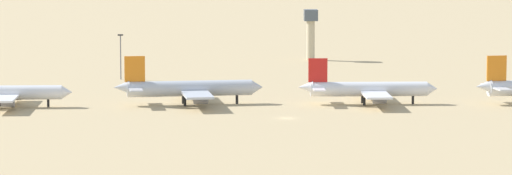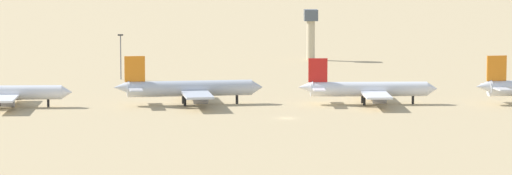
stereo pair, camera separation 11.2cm
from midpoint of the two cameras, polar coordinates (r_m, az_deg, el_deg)
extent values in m
plane|color=tan|center=(350.74, 1.30, -1.33)|extent=(4000.00, 4000.00, 0.00)
cylinder|color=white|center=(377.89, -10.74, -0.22)|extent=(32.15, 4.18, 4.02)
cone|color=white|center=(375.84, -8.10, -0.20)|extent=(3.03, 3.83, 3.82)
cube|color=white|center=(377.82, -10.59, -0.31)|extent=(6.99, 32.16, 0.56)
cylinder|color=slate|center=(385.26, -10.29, -0.37)|extent=(3.63, 2.23, 2.21)
cylinder|color=slate|center=(370.46, -10.59, -0.66)|extent=(3.63, 2.23, 2.21)
cylinder|color=black|center=(376.76, -8.89, -0.68)|extent=(0.70, 0.70, 2.21)
cylinder|color=black|center=(380.85, -10.91, -0.64)|extent=(0.70, 0.70, 2.21)
cylinder|color=silver|center=(377.62, -2.85, -0.04)|extent=(35.86, 8.30, 4.45)
cone|color=silver|center=(380.05, 0.05, 0.01)|extent=(3.78, 4.56, 4.23)
cone|color=silver|center=(376.09, -5.78, 0.01)|extent=(4.83, 4.24, 3.78)
cube|color=orange|center=(375.72, -5.22, 0.80)|extent=(5.81, 1.18, 7.23)
cube|color=silver|center=(380.73, -5.25, 0.06)|extent=(4.36, 7.91, 0.40)
cube|color=silver|center=(371.91, -5.17, -0.10)|extent=(4.36, 7.91, 0.40)
cube|color=silver|center=(377.81, -2.68, -0.14)|extent=(11.39, 36.20, 0.62)
cylinder|color=slate|center=(386.35, -2.64, -0.22)|extent=(4.25, 2.87, 2.45)
cylinder|color=slate|center=(369.89, -2.37, -0.53)|extent=(4.25, 2.87, 2.45)
cylinder|color=black|center=(379.64, -0.81, -0.52)|extent=(0.78, 0.78, 2.45)
cylinder|color=black|center=(380.51, -3.14, -0.51)|extent=(0.78, 0.78, 2.45)
cylinder|color=black|center=(375.24, -3.06, -0.62)|extent=(0.78, 0.78, 2.45)
cylinder|color=white|center=(379.51, 4.87, -0.07)|extent=(33.37, 4.34, 4.17)
cone|color=white|center=(382.14, 7.57, -0.05)|extent=(3.15, 3.98, 3.96)
cone|color=white|center=(377.66, 2.14, 0.01)|extent=(4.19, 3.56, 3.54)
cube|color=red|center=(377.40, 2.68, 0.75)|extent=(5.42, 0.55, 6.77)
cube|color=white|center=(382.09, 2.62, 0.06)|extent=(3.37, 7.10, 0.38)
cube|color=white|center=(373.84, 2.73, -0.09)|extent=(3.37, 7.10, 0.38)
cube|color=white|center=(379.71, 5.03, -0.16)|extent=(7.26, 33.38, 0.58)
cylinder|color=slate|center=(387.72, 5.03, -0.23)|extent=(3.76, 2.31, 2.29)
cylinder|color=slate|center=(372.34, 5.33, -0.53)|extent=(3.76, 2.31, 2.29)
cylinder|color=black|center=(381.66, 6.76, -0.54)|extent=(0.73, 0.73, 2.29)
cylinder|color=black|center=(382.19, 4.59, -0.50)|extent=(0.73, 0.73, 2.29)
cylinder|color=black|center=(377.26, 4.68, -0.60)|extent=(0.73, 0.73, 2.29)
cone|color=silver|center=(381.91, 9.74, 0.04)|extent=(4.87, 4.30, 3.76)
cube|color=orange|center=(382.62, 10.29, 0.82)|extent=(5.78, 1.29, 7.20)
cube|color=silver|center=(387.34, 10.05, 0.10)|extent=(4.48, 7.92, 0.40)
cube|color=silver|center=(379.08, 10.50, -0.05)|extent=(4.48, 7.92, 0.40)
cylinder|color=#C6B793|center=(507.20, 2.37, 2.03)|extent=(3.20, 3.20, 15.06)
cube|color=#4C5660|center=(506.50, 2.37, 3.12)|extent=(5.20, 5.20, 4.25)
cylinder|color=#59595E|center=(443.47, -5.82, 1.29)|extent=(0.36, 0.36, 14.56)
cube|color=#333333|center=(442.82, -5.83, 2.26)|extent=(1.80, 0.50, 0.50)
camera|label=1|loc=(0.06, -89.99, 0.00)|focal=93.24mm
camera|label=2|loc=(0.06, 90.01, 0.00)|focal=93.24mm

